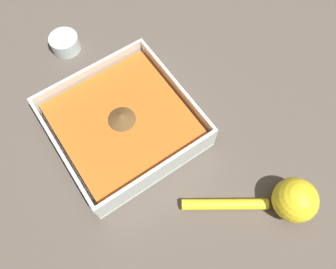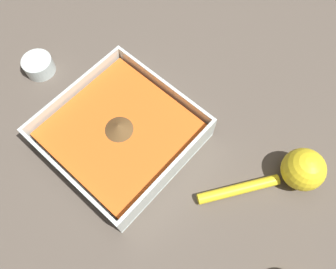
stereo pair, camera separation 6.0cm
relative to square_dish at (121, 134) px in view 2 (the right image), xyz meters
name	(u,v)px [view 2 (the right image)]	position (x,y,z in m)	size (l,w,h in m)	color
ground_plane	(135,136)	(-0.01, -0.02, -0.02)	(4.00, 4.00, 0.00)	brown
square_dish	(121,134)	(0.00, 0.00, 0.00)	(0.25, 0.25, 0.06)	silver
spice_bowl	(39,66)	(0.24, 0.00, -0.01)	(0.06, 0.06, 0.03)	silver
lemon_squeezer	(296,172)	(-0.28, -0.15, 0.01)	(0.15, 0.20, 0.08)	yellow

